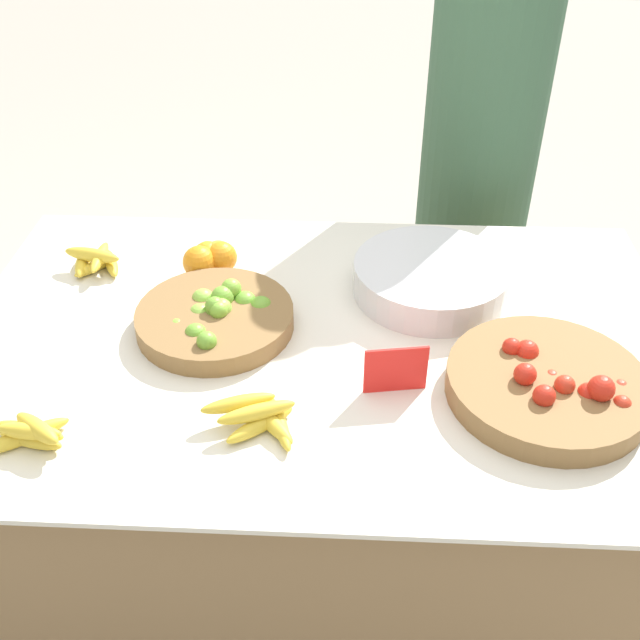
{
  "coord_description": "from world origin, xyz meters",
  "views": [
    {
      "loc": [
        0.06,
        -1.31,
        1.71
      ],
      "look_at": [
        0.0,
        0.0,
        0.74
      ],
      "focal_mm": 42.0,
      "sensor_mm": 36.0,
      "label": 1
    }
  ],
  "objects_px": {
    "vendor_person": "(480,151)",
    "metal_bowl": "(431,278)",
    "price_sign": "(396,370)",
    "lime_bowl": "(216,317)",
    "tomato_basket": "(548,385)"
  },
  "relations": [
    {
      "from": "lime_bowl",
      "to": "metal_bowl",
      "type": "bearing_deg",
      "value": 18.42
    },
    {
      "from": "price_sign",
      "to": "vendor_person",
      "type": "height_order",
      "value": "vendor_person"
    },
    {
      "from": "lime_bowl",
      "to": "vendor_person",
      "type": "relative_size",
      "value": 0.22
    },
    {
      "from": "lime_bowl",
      "to": "vendor_person",
      "type": "bearing_deg",
      "value": 50.97
    },
    {
      "from": "vendor_person",
      "to": "metal_bowl",
      "type": "bearing_deg",
      "value": -105.99
    },
    {
      "from": "tomato_basket",
      "to": "price_sign",
      "type": "relative_size",
      "value": 3.13
    },
    {
      "from": "price_sign",
      "to": "metal_bowl",
      "type": "bearing_deg",
      "value": 65.6
    },
    {
      "from": "price_sign",
      "to": "vendor_person",
      "type": "relative_size",
      "value": 0.08
    },
    {
      "from": "vendor_person",
      "to": "lime_bowl",
      "type": "bearing_deg",
      "value": -129.03
    },
    {
      "from": "price_sign",
      "to": "vendor_person",
      "type": "bearing_deg",
      "value": 64.93
    },
    {
      "from": "lime_bowl",
      "to": "price_sign",
      "type": "height_order",
      "value": "price_sign"
    },
    {
      "from": "metal_bowl",
      "to": "vendor_person",
      "type": "relative_size",
      "value": 0.23
    },
    {
      "from": "tomato_basket",
      "to": "lime_bowl",
      "type": "bearing_deg",
      "value": 164.38
    },
    {
      "from": "tomato_basket",
      "to": "price_sign",
      "type": "height_order",
      "value": "price_sign"
    },
    {
      "from": "lime_bowl",
      "to": "price_sign",
      "type": "distance_m",
      "value": 0.44
    }
  ]
}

